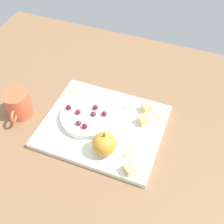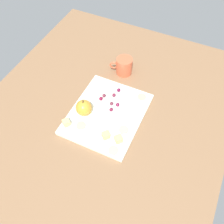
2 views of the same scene
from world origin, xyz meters
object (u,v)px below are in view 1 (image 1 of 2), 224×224
at_px(cheese_cube_2, 147,108).
at_px(grape_1, 78,112).
at_px(cracker_0, 129,152).
at_px(cup, 18,105).
at_px(platter, 103,126).
at_px(grape_3, 104,113).
at_px(apple_whole, 104,144).
at_px(grape_5, 95,107).
at_px(grape_6, 69,107).
at_px(cheese_cube_0, 143,120).
at_px(grape_4, 93,114).
at_px(cracker_2, 129,106).
at_px(grape_0, 85,126).
at_px(grape_2, 79,123).
at_px(cheese_cube_1, 129,169).
at_px(cracker_1, 75,90).
at_px(cracker_3, 161,114).
at_px(serving_dish, 88,117).

bearing_deg(cheese_cube_2, grape_1, -150.37).
relative_size(cracker_0, grape_1, 2.37).
bearing_deg(cup, platter, 8.43).
height_order(platter, grape_3, grape_3).
relative_size(apple_whole, cheese_cube_2, 2.56).
height_order(apple_whole, cracker_0, apple_whole).
bearing_deg(grape_5, grape_6, -158.80).
height_order(cheese_cube_0, cheese_cube_2, same).
distance_m(cracker_0, grape_4, 0.16).
distance_m(cracker_2, grape_0, 0.17).
height_order(cheese_cube_0, grape_2, grape_2).
distance_m(grape_2, cup, 0.21).
bearing_deg(cheese_cube_1, grape_4, 140.48).
xyz_separation_m(grape_0, grape_4, (0.00, 0.05, -0.00)).
bearing_deg(grape_2, cheese_cube_2, 41.09).
relative_size(cheese_cube_2, cup, 0.25).
bearing_deg(cracker_1, grape_0, -54.63).
xyz_separation_m(grape_2, cup, (-0.21, 0.00, -0.00)).
height_order(cracker_3, grape_4, grape_4).
relative_size(cheese_cube_2, grape_4, 1.57).
xyz_separation_m(cracker_2, grape_0, (-0.09, -0.15, 0.03)).
bearing_deg(grape_3, cheese_cube_2, 37.17).
relative_size(platter, cheese_cube_1, 13.26).
relative_size(apple_whole, grape_0, 4.03).
bearing_deg(grape_6, cup, -164.73).
xyz_separation_m(apple_whole, grape_6, (-0.15, 0.09, -0.00)).
bearing_deg(platter, grape_0, -128.38).
relative_size(platter, cracker_3, 8.81).
bearing_deg(grape_5, grape_0, -89.66).
bearing_deg(cheese_cube_0, cup, -166.98).
distance_m(cracker_1, grape_1, 0.13).
bearing_deg(cheese_cube_2, cracker_1, 179.65).
bearing_deg(cheese_cube_2, grape_4, -145.65).
relative_size(cheese_cube_1, cracker_0, 0.66).
height_order(cheese_cube_1, cracker_0, cheese_cube_1).
bearing_deg(cracker_1, cracker_3, -0.39).
distance_m(grape_0, grape_4, 0.05).
bearing_deg(apple_whole, grape_1, 145.15).
distance_m(cracker_2, grape_4, 0.13).
height_order(cheese_cube_1, grape_4, grape_4).
xyz_separation_m(grape_3, grape_4, (-0.03, -0.01, -0.00)).
bearing_deg(grape_6, platter, -1.24).
xyz_separation_m(cracker_0, grape_0, (-0.14, 0.02, 0.03)).
height_order(cracker_0, cracker_3, same).
xyz_separation_m(cheese_cube_2, grape_3, (-0.11, -0.08, 0.02)).
height_order(serving_dish, cheese_cube_2, cheese_cube_2).
height_order(cracker_1, grape_5, grape_5).
height_order(cracker_1, cracker_3, same).
distance_m(grape_2, grape_4, 0.05).
bearing_deg(cheese_cube_2, apple_whole, -109.18).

